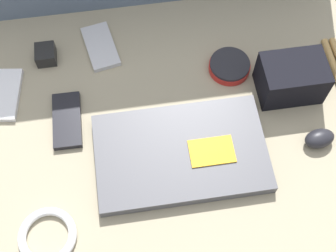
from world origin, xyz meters
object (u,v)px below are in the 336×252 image
(phone_silver, at_px, (5,95))
(camera_pouch, at_px, (291,78))
(laptop, at_px, (181,153))
(charger_brick, at_px, (46,55))
(computer_mouse, at_px, (319,138))
(phone_small, at_px, (101,47))
(speaker_puck, at_px, (230,66))
(phone_black, at_px, (67,120))

(phone_silver, bearing_deg, camera_pouch, 1.28)
(laptop, distance_m, charger_brick, 0.39)
(computer_mouse, relative_size, phone_small, 0.51)
(camera_pouch, bearing_deg, phone_silver, 173.28)
(laptop, relative_size, speaker_puck, 3.73)
(laptop, xyz_separation_m, phone_silver, (-0.36, 0.20, -0.01))
(computer_mouse, xyz_separation_m, phone_small, (-0.43, 0.31, -0.01))
(speaker_puck, xyz_separation_m, phone_black, (-0.37, -0.08, -0.00))
(phone_black, relative_size, charger_brick, 2.62)
(phone_silver, xyz_separation_m, charger_brick, (0.09, 0.09, 0.01))
(laptop, height_order, phone_black, laptop)
(phone_small, distance_m, charger_brick, 0.12)
(computer_mouse, bearing_deg, camera_pouch, 94.47)
(laptop, xyz_separation_m, computer_mouse, (0.29, -0.01, 0.00))
(computer_mouse, relative_size, speaker_puck, 0.73)
(computer_mouse, height_order, charger_brick, same)
(phone_small, bearing_deg, phone_black, -126.02)
(laptop, relative_size, phone_black, 2.66)
(laptop, bearing_deg, speaker_puck, 54.29)
(camera_pouch, bearing_deg, phone_black, -178.69)
(computer_mouse, distance_m, speaker_puck, 0.25)
(speaker_puck, bearing_deg, phone_silver, 179.80)
(computer_mouse, bearing_deg, speaker_puck, 117.40)
(charger_brick, bearing_deg, speaker_puck, -12.27)
(phone_black, height_order, charger_brick, charger_brick)
(phone_silver, distance_m, charger_brick, 0.13)
(phone_black, bearing_deg, charger_brick, 103.51)
(phone_small, bearing_deg, camera_pouch, -33.97)
(laptop, xyz_separation_m, charger_brick, (-0.26, 0.28, 0.00))
(phone_silver, height_order, phone_small, same)
(laptop, distance_m, speaker_puck, 0.24)
(computer_mouse, relative_size, camera_pouch, 0.50)
(phone_small, xyz_separation_m, camera_pouch, (0.40, -0.17, 0.04))
(phone_small, bearing_deg, speaker_puck, -30.26)
(phone_small, distance_m, camera_pouch, 0.43)
(phone_black, distance_m, charger_brick, 0.17)
(speaker_puck, distance_m, camera_pouch, 0.14)
(laptop, height_order, charger_brick, charger_brick)
(phone_black, bearing_deg, phone_silver, 148.51)
(phone_black, bearing_deg, phone_small, 65.72)
(phone_black, relative_size, camera_pouch, 0.96)
(laptop, bearing_deg, charger_brick, 133.28)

